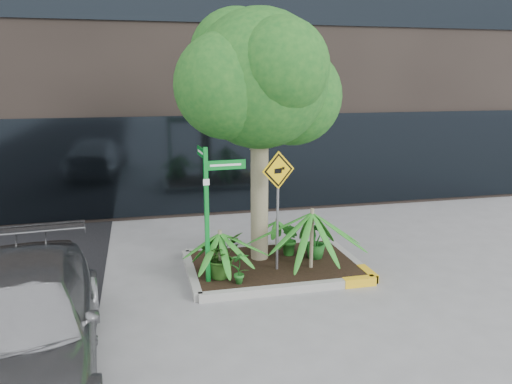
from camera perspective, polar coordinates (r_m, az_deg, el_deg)
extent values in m
plane|color=gray|center=(9.54, 1.31, -9.63)|extent=(80.00, 80.00, 0.00)
cube|color=#9E9E99|center=(10.82, 0.45, -6.39)|extent=(3.20, 0.15, 0.15)
cube|color=#9E9E99|center=(8.85, 3.93, -10.98)|extent=(3.20, 0.15, 0.15)
cube|color=#9E9E99|center=(9.55, -7.41, -9.21)|extent=(0.15, 2.20, 0.15)
cube|color=#9E9E99|center=(10.34, 10.66, -7.57)|extent=(0.15, 2.20, 0.15)
cube|color=yellow|center=(9.30, 11.72, -10.02)|extent=(0.60, 0.17, 0.15)
cube|color=black|center=(9.81, 2.01, -8.22)|extent=(3.05, 2.05, 0.06)
cylinder|color=gray|center=(9.63, 0.40, 0.60)|extent=(0.34, 0.34, 3.20)
cylinder|color=gray|center=(9.48, 1.04, 7.59)|extent=(0.61, 0.17, 1.04)
sphere|color=#17511B|center=(9.41, 0.42, 12.76)|extent=(2.56, 2.56, 2.56)
sphere|color=#17511B|center=(9.93, 4.23, 10.89)|extent=(1.92, 1.92, 1.92)
sphere|color=#17511B|center=(9.07, -3.27, 12.06)|extent=(1.92, 1.92, 1.92)
sphere|color=#17511B|center=(8.85, 2.83, 14.11)|extent=(1.71, 1.71, 1.71)
sphere|color=#17511B|center=(9.87, -2.22, 15.24)|extent=(1.82, 1.82, 1.82)
cylinder|color=gray|center=(9.43, 6.37, -5.28)|extent=(0.07, 0.07, 1.15)
cylinder|color=gray|center=(9.06, -4.12, -6.97)|extent=(0.07, 0.07, 0.86)
cylinder|color=gray|center=(10.57, 2.41, -4.70)|extent=(0.07, 0.07, 0.61)
imported|color=#A2A3A7|center=(6.91, -25.68, -13.85)|extent=(2.35, 4.95, 1.39)
imported|color=#265117|center=(9.02, -4.11, -7.19)|extent=(1.04, 1.04, 0.83)
imported|color=#1C5F1E|center=(9.99, 6.79, -5.53)|extent=(0.54, 0.54, 0.72)
imported|color=#216D21|center=(8.76, -1.90, -8.59)|extent=(0.33, 0.33, 0.59)
imported|color=#21691E|center=(10.07, 3.89, -5.41)|extent=(0.47, 0.47, 0.69)
cube|color=#0B8226|center=(8.62, -5.64, -3.24)|extent=(0.08, 0.08, 2.53)
cube|color=#0B8226|center=(8.48, -3.50, 3.11)|extent=(0.71, 0.07, 0.16)
cube|color=#0B8226|center=(8.71, -6.25, 4.53)|extent=(0.07, 0.71, 0.16)
cube|color=white|center=(8.47, -3.49, 3.10)|extent=(0.54, 0.04, 0.04)
cube|color=white|center=(8.71, -6.34, 4.53)|extent=(0.04, 0.54, 0.04)
cube|color=white|center=(8.42, -5.70, 1.12)|extent=(0.11, 0.01, 0.11)
cylinder|color=slate|center=(9.16, 2.48, -2.79)|extent=(0.06, 0.07, 2.06)
cube|color=yellow|center=(8.94, 2.57, 2.51)|extent=(0.66, 0.24, 0.69)
cube|color=black|center=(8.93, 2.59, 2.50)|extent=(0.58, 0.20, 0.61)
cube|color=yellow|center=(8.93, 2.60, 2.50)|extent=(0.49, 0.17, 0.52)
cube|color=black|center=(8.92, 2.54, 2.42)|extent=(0.15, 0.05, 0.09)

